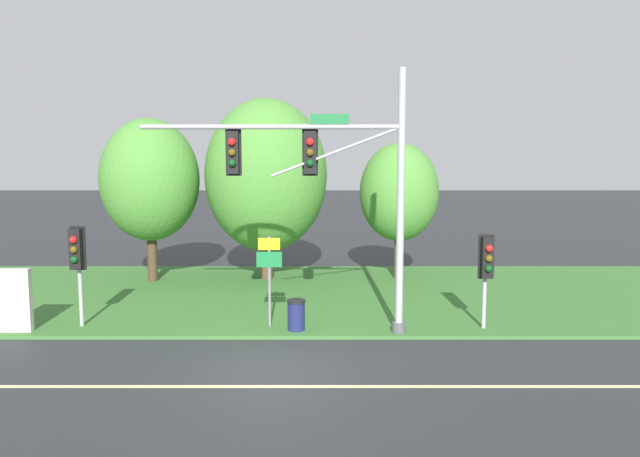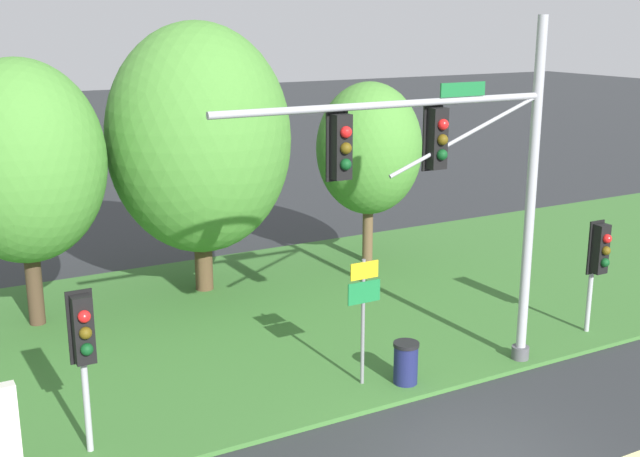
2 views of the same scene
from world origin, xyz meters
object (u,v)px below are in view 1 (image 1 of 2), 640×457
(pedestrian_signal_near_kerb, at_px, (79,255))
(info_kiosk, at_px, (15,300))
(pedestrian_signal_further_along, at_px, (489,263))
(trash_bin, at_px, (299,315))
(tree_left_of_mast, at_px, (269,176))
(tree_behind_signpost, at_px, (401,193))
(route_sign_post, at_px, (272,267))
(traffic_signal_mast, at_px, (334,177))
(tree_nearest_road, at_px, (152,180))

(pedestrian_signal_near_kerb, distance_m, info_kiosk, 2.26)
(pedestrian_signal_further_along, xyz_separation_m, info_kiosk, (-14.11, -0.21, -1.11))
(info_kiosk, distance_m, trash_bin, 8.43)
(info_kiosk, relative_size, trash_bin, 2.04)
(tree_left_of_mast, height_order, tree_behind_signpost, tree_left_of_mast)
(tree_left_of_mast, xyz_separation_m, tree_behind_signpost, (5.59, 0.01, -0.71))
(route_sign_post, bearing_deg, tree_left_of_mast, 95.46)
(route_sign_post, bearing_deg, traffic_signal_mast, -19.57)
(pedestrian_signal_further_along, bearing_deg, tree_left_of_mast, 132.58)
(tree_behind_signpost, bearing_deg, route_sign_post, -122.95)
(tree_nearest_road, relative_size, tree_left_of_mast, 0.89)
(traffic_signal_mast, distance_m, pedestrian_signal_near_kerb, 8.05)
(pedestrian_signal_further_along, xyz_separation_m, route_sign_post, (-6.52, 0.37, -0.21))
(tree_nearest_road, height_order, tree_left_of_mast, tree_left_of_mast)
(tree_behind_signpost, height_order, info_kiosk, tree_behind_signpost)
(pedestrian_signal_further_along, bearing_deg, pedestrian_signal_near_kerb, 178.83)
(pedestrian_signal_near_kerb, relative_size, tree_left_of_mast, 0.41)
(tree_nearest_road, bearing_deg, traffic_signal_mast, -46.36)
(pedestrian_signal_further_along, bearing_deg, info_kiosk, -179.16)
(tree_left_of_mast, distance_m, tree_behind_signpost, 5.63)
(traffic_signal_mast, distance_m, tree_left_of_mast, 8.58)
(tree_behind_signpost, relative_size, info_kiosk, 3.03)
(pedestrian_signal_near_kerb, bearing_deg, tree_nearest_road, 87.34)
(tree_nearest_road, bearing_deg, pedestrian_signal_further_along, -31.69)
(pedestrian_signal_further_along, bearing_deg, tree_nearest_road, 148.31)
(info_kiosk, height_order, trash_bin, info_kiosk)
(pedestrian_signal_near_kerb, relative_size, pedestrian_signal_further_along, 1.08)
(tree_left_of_mast, bearing_deg, tree_nearest_road, -174.29)
(pedestrian_signal_near_kerb, height_order, route_sign_post, pedestrian_signal_near_kerb)
(pedestrian_signal_near_kerb, distance_m, tree_left_of_mast, 9.41)
(route_sign_post, xyz_separation_m, info_kiosk, (-7.59, -0.57, -0.90))
(traffic_signal_mast, bearing_deg, info_kiosk, 179.45)
(pedestrian_signal_near_kerb, distance_m, tree_behind_signpost, 13.20)
(tree_left_of_mast, bearing_deg, traffic_signal_mast, -72.43)
(pedestrian_signal_near_kerb, relative_size, tree_nearest_road, 0.46)
(traffic_signal_mast, height_order, route_sign_post, traffic_signal_mast)
(info_kiosk, bearing_deg, route_sign_post, 4.33)
(tree_behind_signpost, xyz_separation_m, trash_bin, (-4.04, -7.94, -3.20))
(pedestrian_signal_near_kerb, xyz_separation_m, tree_nearest_road, (0.33, 7.15, 1.97))
(traffic_signal_mast, xyz_separation_m, tree_nearest_road, (-7.34, 7.70, -0.39))
(pedestrian_signal_further_along, xyz_separation_m, tree_left_of_mast, (-7.24, 7.88, 2.33))
(traffic_signal_mast, relative_size, pedestrian_signal_further_along, 2.68)
(tree_nearest_road, distance_m, tree_behind_signpost, 10.37)
(pedestrian_signal_near_kerb, distance_m, tree_nearest_road, 7.42)
(tree_left_of_mast, distance_m, trash_bin, 8.98)
(pedestrian_signal_near_kerb, xyz_separation_m, info_kiosk, (-1.79, -0.46, -1.30))
(traffic_signal_mast, bearing_deg, tree_left_of_mast, 107.57)
(pedestrian_signal_further_along, relative_size, tree_behind_signpost, 0.50)
(traffic_signal_mast, bearing_deg, pedestrian_signal_near_kerb, 175.89)
(route_sign_post, height_order, tree_behind_signpost, tree_behind_signpost)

